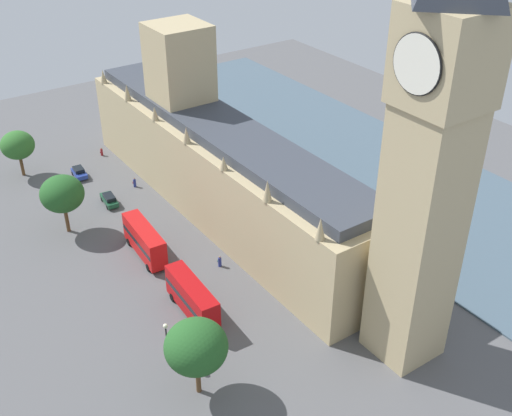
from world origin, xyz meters
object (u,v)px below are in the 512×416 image
at_px(pedestrian_midblock, 220,262).
at_px(plane_tree_trailing, 196,347).
at_px(plane_tree_under_trees, 62,194).
at_px(double_decker_bus_by_river_gate, 192,297).
at_px(pedestrian_far_end, 135,183).
at_px(plane_tree_near_tower, 18,145).
at_px(car_dark_green_kerbside, 109,199).
at_px(car_blue_opposite_hall, 79,172).
at_px(double_decker_bus_corner, 145,240).
at_px(parliament_building, 216,160).
at_px(street_lamp_slot_10, 166,336).
at_px(clock_tower, 434,138).
at_px(pedestrian_leading, 102,152).

height_order(pedestrian_midblock, plane_tree_trailing, plane_tree_trailing).
bearing_deg(plane_tree_under_trees, double_decker_bus_by_river_gate, 102.71).
bearing_deg(plane_tree_trailing, double_decker_bus_by_river_gate, -116.98).
bearing_deg(double_decker_bus_by_river_gate, plane_tree_trailing, 66.09).
height_order(pedestrian_far_end, plane_tree_near_tower, plane_tree_near_tower).
bearing_deg(pedestrian_midblock, car_dark_green_kerbside, 90.05).
distance_m(car_blue_opposite_hall, car_dark_green_kerbside, 11.77).
distance_m(double_decker_bus_corner, pedestrian_midblock, 11.30).
height_order(double_decker_bus_corner, pedestrian_midblock, double_decker_bus_corner).
distance_m(car_blue_opposite_hall, pedestrian_far_end, 10.96).
relative_size(parliament_building, plane_tree_under_trees, 7.21).
height_order(car_dark_green_kerbside, pedestrian_midblock, car_dark_green_kerbside).
distance_m(parliament_building, plane_tree_near_tower, 36.70).
bearing_deg(street_lamp_slot_10, plane_tree_near_tower, -90.32).
bearing_deg(car_dark_green_kerbside, plane_tree_near_tower, 120.63).
height_order(double_decker_bus_by_river_gate, street_lamp_slot_10, street_lamp_slot_10).
bearing_deg(pedestrian_midblock, double_decker_bus_by_river_gate, -154.17).
relative_size(car_dark_green_kerbside, pedestrian_midblock, 2.81).
xyz_separation_m(clock_tower, pedestrian_leading, (9.12, -68.23, -26.70)).
bearing_deg(pedestrian_midblock, pedestrian_far_end, 76.60).
bearing_deg(pedestrian_leading, pedestrian_midblock, 149.37).
bearing_deg(clock_tower, plane_tree_near_tower, -71.06).
bearing_deg(pedestrian_leading, double_decker_bus_by_river_gate, 139.95).
relative_size(pedestrian_leading, street_lamp_slot_10, 0.26).
height_order(plane_tree_trailing, street_lamp_slot_10, plane_tree_trailing).
bearing_deg(street_lamp_slot_10, double_decker_bus_corner, -109.39).
bearing_deg(parliament_building, clock_tower, 90.90).
bearing_deg(pedestrian_midblock, parliament_building, 45.82).
relative_size(clock_tower, pedestrian_far_end, 31.13).
height_order(double_decker_bus_corner, street_lamp_slot_10, street_lamp_slot_10).
relative_size(car_blue_opposite_hall, pedestrian_leading, 2.73).
relative_size(car_blue_opposite_hall, plane_tree_near_tower, 0.51).
bearing_deg(plane_tree_near_tower, pedestrian_far_end, 133.61).
bearing_deg(plane_tree_under_trees, pedestrian_far_end, -154.43).
distance_m(clock_tower, pedestrian_far_end, 60.67).
distance_m(double_decker_bus_by_river_gate, plane_tree_under_trees, 28.44).
bearing_deg(plane_tree_under_trees, plane_tree_trailing, 90.44).
xyz_separation_m(car_blue_opposite_hall, pedestrian_far_end, (-6.52, 8.80, -0.12)).
xyz_separation_m(parliament_building, pedestrian_midblock, (8.60, 14.40, -7.48)).
distance_m(pedestrian_far_end, plane_tree_under_trees, 16.94).
xyz_separation_m(parliament_building, car_blue_opposite_hall, (15.08, -22.13, -7.37)).
height_order(pedestrian_far_end, plane_tree_under_trees, plane_tree_under_trees).
bearing_deg(car_dark_green_kerbside, car_blue_opposite_hall, 98.33).
distance_m(pedestrian_leading, plane_tree_trailing, 62.33).
xyz_separation_m(pedestrian_leading, plane_tree_under_trees, (14.43, 21.37, 5.88)).
bearing_deg(pedestrian_far_end, plane_tree_under_trees, 155.09).
xyz_separation_m(car_dark_green_kerbside, plane_tree_under_trees, (8.42, 3.92, 5.69)).
relative_size(double_decker_bus_by_river_gate, pedestrian_midblock, 6.20).
relative_size(pedestrian_midblock, pedestrian_far_end, 1.01).
bearing_deg(plane_tree_trailing, parliament_building, -124.75).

